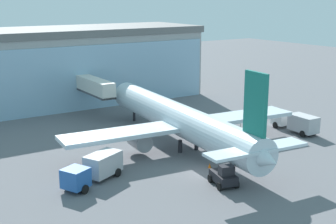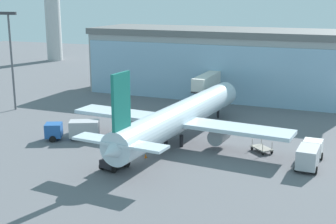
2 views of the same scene
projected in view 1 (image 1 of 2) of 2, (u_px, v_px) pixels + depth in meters
ground at (202, 173)px, 50.31m from camera, size 240.00×240.00×0.00m
terminal_building at (57, 66)px, 82.52m from camera, size 52.74×17.42×13.12m
jet_bridge at (91, 86)px, 74.26m from camera, size 2.51×13.33×6.04m
airplane at (180, 120)px, 58.41m from camera, size 31.29×37.11×11.62m
catering_truck at (95, 168)px, 47.68m from camera, size 7.55×5.06×2.65m
fuel_truck at (296, 122)px, 65.37m from camera, size 2.81×7.40×2.65m
baggage_cart at (249, 130)px, 64.81m from camera, size 3.13×3.09×1.50m
pushback_tug at (224, 176)px, 46.86m from camera, size 2.85×3.55×2.30m
safety_cone_nose at (210, 165)px, 51.85m from camera, size 0.36×0.36×0.55m
safety_cone_wingtip at (85, 166)px, 51.81m from camera, size 0.36×0.36×0.55m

